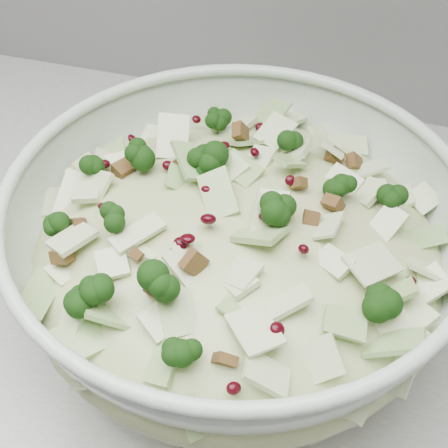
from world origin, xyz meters
name	(u,v)px	position (x,y,z in m)	size (l,w,h in m)	color
mixing_bowl	(237,253)	(-0.49, 1.60, 0.98)	(0.42, 0.42, 0.16)	silver
salad	(237,233)	(-0.49, 1.60, 1.01)	(0.46, 0.46, 0.16)	#BDCC8B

